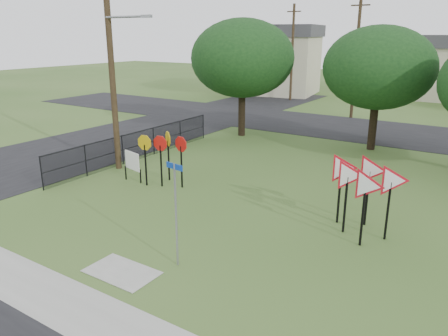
# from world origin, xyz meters

# --- Properties ---
(ground) EXTENTS (140.00, 140.00, 0.00)m
(ground) POSITION_xyz_m (0.00, 0.00, 0.00)
(ground) COLOR #375921
(sidewalk) EXTENTS (30.00, 1.60, 0.02)m
(sidewalk) POSITION_xyz_m (0.00, -4.20, 0.01)
(sidewalk) COLOR #96968E
(sidewalk) RESTS_ON ground
(planting_strip) EXTENTS (30.00, 0.80, 0.02)m
(planting_strip) POSITION_xyz_m (0.00, -5.40, 0.01)
(planting_strip) COLOR #375921
(planting_strip) RESTS_ON ground
(street_left) EXTENTS (8.00, 50.00, 0.02)m
(street_left) POSITION_xyz_m (-12.00, 10.00, 0.01)
(street_left) COLOR black
(street_left) RESTS_ON ground
(street_far) EXTENTS (60.00, 8.00, 0.02)m
(street_far) POSITION_xyz_m (0.00, 20.00, 0.01)
(street_far) COLOR black
(street_far) RESTS_ON ground
(curb_pad) EXTENTS (2.00, 1.20, 0.02)m
(curb_pad) POSITION_xyz_m (0.00, -2.40, 0.01)
(curb_pad) COLOR #96968E
(curb_pad) RESTS_ON ground
(street_name_sign) EXTENTS (0.62, 0.12, 3.02)m
(street_name_sign) POSITION_xyz_m (1.03, -1.23, 1.73)
(street_name_sign) COLOR gray
(street_name_sign) RESTS_ON ground
(stop_sign_cluster) EXTENTS (2.14, 1.36, 2.25)m
(stop_sign_cluster) POSITION_xyz_m (-3.80, 3.87, 1.69)
(stop_sign_cluster) COLOR black
(stop_sign_cluster) RESTS_ON ground
(yield_sign_cluster) EXTENTS (2.69, 1.79, 2.55)m
(yield_sign_cluster) POSITION_xyz_m (4.68, 3.70, 1.87)
(yield_sign_cluster) COLOR black
(yield_sign_cluster) RESTS_ON ground
(info_board) EXTENTS (1.06, 0.30, 1.36)m
(info_board) POSITION_xyz_m (-5.29, 3.44, 0.91)
(info_board) COLOR black
(info_board) RESTS_ON ground
(utility_pole_main) EXTENTS (3.55, 0.33, 10.00)m
(utility_pole_main) POSITION_xyz_m (-7.24, 4.50, 5.21)
(utility_pole_main) COLOR #3F2F1D
(utility_pole_main) RESTS_ON ground
(far_pole_a) EXTENTS (1.40, 0.24, 9.00)m
(far_pole_a) POSITION_xyz_m (-2.00, 24.00, 4.60)
(far_pole_a) COLOR #3F2F1D
(far_pole_a) RESTS_ON ground
(far_pole_c) EXTENTS (1.40, 0.24, 9.00)m
(far_pole_c) POSITION_xyz_m (-10.00, 30.00, 4.60)
(far_pole_c) COLOR #3F2F1D
(far_pole_c) RESTS_ON ground
(fence_run) EXTENTS (0.05, 11.55, 1.50)m
(fence_run) POSITION_xyz_m (-7.60, 6.25, 0.78)
(fence_run) COLOR black
(fence_run) RESTS_ON ground
(house_left) EXTENTS (10.58, 8.88, 7.20)m
(house_left) POSITION_xyz_m (-14.00, 34.00, 3.65)
(house_left) COLOR beige
(house_left) RESTS_ON ground
(tree_near_left) EXTENTS (6.40, 6.40, 7.27)m
(tree_near_left) POSITION_xyz_m (-6.00, 14.00, 4.86)
(tree_near_left) COLOR black
(tree_near_left) RESTS_ON ground
(tree_near_mid) EXTENTS (6.00, 6.00, 6.80)m
(tree_near_mid) POSITION_xyz_m (2.00, 15.00, 4.54)
(tree_near_mid) COLOR black
(tree_near_mid) RESTS_ON ground
(tree_far_left) EXTENTS (6.80, 6.80, 7.73)m
(tree_far_left) POSITION_xyz_m (-16.00, 30.00, 5.17)
(tree_far_left) COLOR black
(tree_far_left) RESTS_ON ground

